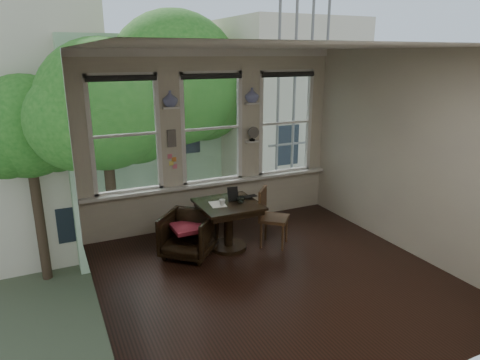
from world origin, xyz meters
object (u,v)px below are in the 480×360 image
armchair_left (188,235)px  laptop (249,198)px  table (228,226)px  side_chair_right (274,218)px  mug (222,203)px

armchair_left → laptop: size_ratio=2.25×
table → side_chair_right: bearing=-15.4°
side_chair_right → laptop: 0.51m
armchair_left → side_chair_right: side_chair_right is taller
mug → laptop: bearing=11.4°
table → mug: mug is taller
laptop → table: bearing=-175.8°
table → laptop: 0.53m
armchair_left → mug: bearing=31.8°
table → armchair_left: table is taller
table → armchair_left: 0.64m
armchair_left → laptop: (1.00, 0.01, 0.43)m
table → mug: size_ratio=9.25×
table → mug: bearing=-154.9°
side_chair_right → laptop: (-0.33, 0.23, 0.30)m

